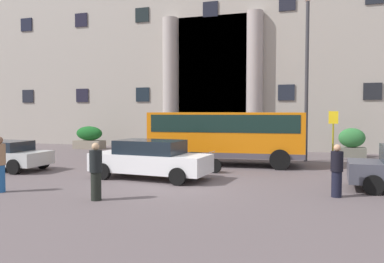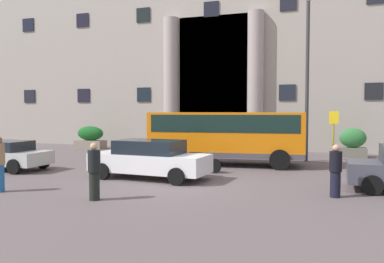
% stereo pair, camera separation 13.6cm
% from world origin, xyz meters
% --- Properties ---
extents(ground_plane, '(80.00, 64.00, 0.12)m').
position_xyz_m(ground_plane, '(0.00, 0.00, -0.06)').
color(ground_plane, '#584D4F').
extents(office_building_facade, '(43.94, 9.78, 17.04)m').
position_xyz_m(office_building_facade, '(-0.01, 17.48, 8.51)').
color(office_building_facade, '#9C948A').
rests_on(office_building_facade, ground_plane).
extents(orange_minibus, '(7.38, 3.17, 2.50)m').
position_xyz_m(orange_minibus, '(0.41, 5.50, 1.52)').
color(orange_minibus, orange).
rests_on(orange_minibus, ground_plane).
extents(bus_stop_sign, '(0.44, 0.08, 2.56)m').
position_xyz_m(bus_stop_sign, '(5.25, 7.27, 1.59)').
color(bus_stop_sign, '#9A9314').
rests_on(bus_stop_sign, ground_plane).
extents(hedge_planter_far_east, '(1.48, 0.94, 1.62)m').
position_xyz_m(hedge_planter_far_east, '(6.31, 10.89, 0.78)').
color(hedge_planter_far_east, '#636257').
rests_on(hedge_planter_far_east, ground_plane).
extents(hedge_planter_east, '(2.03, 0.97, 1.53)m').
position_xyz_m(hedge_planter_east, '(-10.38, 10.48, 0.74)').
color(hedge_planter_east, gray).
rests_on(hedge_planter_east, ground_plane).
extents(white_taxi_kerbside, '(4.64, 2.18, 1.47)m').
position_xyz_m(white_taxi_kerbside, '(-1.42, 0.79, 0.75)').
color(white_taxi_kerbside, white).
rests_on(white_taxi_kerbside, ground_plane).
extents(parked_compact_extra, '(4.10, 1.95, 1.27)m').
position_xyz_m(parked_compact_extra, '(-8.45, 0.81, 0.67)').
color(parked_compact_extra, '#B3B6B5').
rests_on(parked_compact_extra, ground_plane).
extents(motorcycle_far_end, '(2.02, 0.58, 0.89)m').
position_xyz_m(motorcycle_far_end, '(-0.19, 2.98, 0.46)').
color(motorcycle_far_end, black).
rests_on(motorcycle_far_end, ground_plane).
extents(pedestrian_child_trailing, '(0.36, 0.36, 1.77)m').
position_xyz_m(pedestrian_child_trailing, '(-4.89, -3.02, 0.89)').
color(pedestrian_child_trailing, '#20528F').
rests_on(pedestrian_child_trailing, ground_plane).
extents(pedestrian_man_crossing, '(0.36, 0.36, 1.67)m').
position_xyz_m(pedestrian_man_crossing, '(-1.37, -3.06, 0.84)').
color(pedestrian_man_crossing, black).
rests_on(pedestrian_man_crossing, ground_plane).
extents(pedestrian_man_red_shirt, '(0.36, 0.36, 1.58)m').
position_xyz_m(pedestrian_man_red_shirt, '(5.21, -0.41, 0.79)').
color(pedestrian_man_red_shirt, black).
rests_on(pedestrian_man_red_shirt, ground_plane).
extents(lamppost_plaza_centre, '(0.40, 0.40, 8.47)m').
position_xyz_m(lamppost_plaza_centre, '(3.95, 8.18, 4.87)').
color(lamppost_plaza_centre, '#303035').
rests_on(lamppost_plaza_centre, ground_plane).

